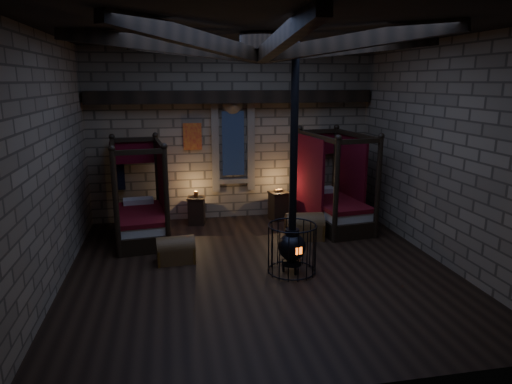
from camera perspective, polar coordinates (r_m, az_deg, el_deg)
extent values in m
cube|color=black|center=(8.63, 0.52, -9.65)|extent=(7.00, 7.00, 0.01)
cube|color=#847054|center=(11.45, -2.92, 7.08)|extent=(7.00, 0.02, 4.20)
cube|color=#847054|center=(4.73, 8.93, -2.72)|extent=(7.00, 0.02, 4.20)
cube|color=#847054|center=(8.11, -24.51, 3.09)|extent=(0.02, 7.00, 4.20)
cube|color=#847054|center=(9.36, 22.12, 4.59)|extent=(0.02, 7.00, 4.20)
cube|color=black|center=(7.96, 0.59, 19.32)|extent=(7.00, 7.00, 0.01)
cube|color=black|center=(11.20, -2.85, 11.81)|extent=(6.86, 0.35, 0.30)
cylinder|color=black|center=(7.94, 0.59, 18.25)|extent=(0.70, 0.70, 0.25)
cube|color=black|center=(11.43, -2.88, 6.06)|extent=(0.55, 0.04, 1.60)
cube|color=maroon|center=(11.32, -7.95, 6.89)|extent=(0.45, 0.03, 0.65)
cube|color=black|center=(11.35, -16.93, 3.12)|extent=(0.30, 0.10, 1.15)
cube|color=black|center=(12.09, 10.51, 4.11)|extent=(0.30, 0.10, 1.15)
cube|color=black|center=(10.44, -14.12, -4.82)|extent=(1.27, 2.13, 0.35)
cube|color=beige|center=(10.36, -14.21, -3.39)|extent=(1.13, 1.96, 0.21)
cube|color=maroon|center=(10.32, -14.25, -2.66)|extent=(1.20, 2.01, 0.10)
cube|color=beige|center=(11.01, -14.50, -1.13)|extent=(0.72, 0.41, 0.14)
cube|color=#5B0712|center=(11.05, -14.92, 4.84)|extent=(1.07, 0.16, 0.54)
cylinder|color=black|center=(9.25, -17.11, -1.62)|extent=(0.11, 0.11, 2.15)
cylinder|color=black|center=(11.14, -17.18, 0.93)|extent=(0.11, 0.11, 2.15)
cylinder|color=black|center=(9.29, -11.10, -1.20)|extent=(0.11, 0.11, 2.15)
cylinder|color=black|center=(11.18, -12.19, 1.28)|extent=(0.11, 0.11, 2.15)
cube|color=#5B0712|center=(10.47, -17.34, 0.39)|extent=(0.22, 1.46, 1.90)
cube|color=#5B0712|center=(10.50, -11.70, 0.78)|extent=(0.22, 1.46, 1.90)
cube|color=black|center=(11.17, 9.70, -3.34)|extent=(1.34, 2.23, 0.37)
cube|color=beige|center=(11.09, 9.76, -1.93)|extent=(1.20, 2.06, 0.22)
cube|color=maroon|center=(11.05, 9.78, -1.22)|extent=(1.27, 2.10, 0.10)
cube|color=beige|center=(11.70, 8.08, 0.19)|extent=(0.75, 0.44, 0.14)
cube|color=#5B0712|center=(11.73, 7.69, 6.05)|extent=(1.12, 0.18, 0.56)
cylinder|color=black|center=(9.83, 9.98, -0.05)|extent=(0.11, 0.11, 2.24)
cylinder|color=black|center=(11.62, 5.36, 2.23)|extent=(0.11, 0.11, 2.24)
cylinder|color=black|center=(10.33, 14.99, 0.36)|extent=(0.11, 0.11, 2.24)
cylinder|color=black|center=(12.05, 9.82, 2.50)|extent=(0.11, 0.11, 2.24)
cube|color=#5B0712|center=(10.96, 6.67, 1.77)|extent=(0.24, 1.52, 1.98)
cube|color=#5B0712|center=(11.44, 11.60, 2.09)|extent=(0.24, 1.52, 1.98)
cube|color=brown|center=(9.04, -9.99, -7.72)|extent=(0.75, 0.49, 0.30)
cylinder|color=brown|center=(8.99, -10.02, -6.84)|extent=(0.75, 0.49, 0.44)
cube|color=#AE8135|center=(9.03, -12.11, -7.87)|extent=(0.07, 0.46, 0.32)
cube|color=#AE8135|center=(9.07, -7.87, -7.57)|extent=(0.07, 0.46, 0.32)
cube|color=brown|center=(10.23, 6.05, -4.88)|extent=(0.87, 0.58, 0.34)
cylinder|color=brown|center=(10.18, 6.08, -3.97)|extent=(0.87, 0.58, 0.50)
cube|color=#AE8135|center=(10.17, 3.93, -4.96)|extent=(0.10, 0.53, 0.36)
cube|color=#AE8135|center=(10.31, 8.14, -4.80)|extent=(0.10, 0.53, 0.36)
cube|color=black|center=(11.24, -7.44, -2.40)|extent=(0.44, 0.43, 0.64)
cube|color=black|center=(11.15, -7.50, -0.72)|extent=(0.49, 0.47, 0.04)
cylinder|color=#AE8135|center=(11.13, -7.51, -0.26)|extent=(0.09, 0.09, 0.15)
cube|color=black|center=(11.51, 2.83, -1.82)|extent=(0.48, 0.47, 0.68)
cube|color=black|center=(11.42, 2.85, -0.07)|extent=(0.53, 0.51, 0.04)
cube|color=brown|center=(11.40, 2.85, 0.21)|extent=(0.20, 0.16, 0.05)
cylinder|color=black|center=(8.47, 4.47, -8.71)|extent=(0.36, 0.36, 0.09)
sphere|color=black|center=(8.36, 4.51, -6.82)|extent=(0.50, 0.50, 0.50)
cylinder|color=black|center=(8.27, 4.54, -5.07)|extent=(0.25, 0.25, 0.13)
cube|color=#FF5914|center=(8.17, 5.38, -7.35)|extent=(0.13, 0.05, 0.13)
cylinder|color=black|center=(7.89, 4.77, 6.45)|extent=(0.14, 0.14, 3.24)
torus|color=black|center=(8.53, 4.45, -9.71)|extent=(0.89, 0.89, 0.03)
torus|color=black|center=(8.23, 4.56, -4.18)|extent=(0.89, 0.89, 0.03)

